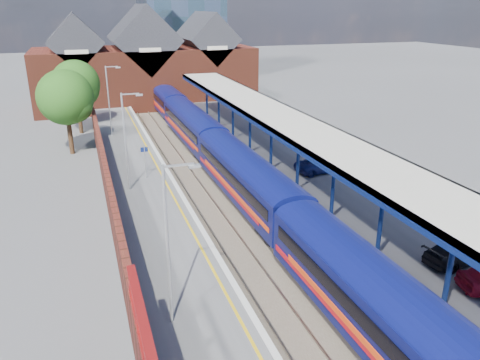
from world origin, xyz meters
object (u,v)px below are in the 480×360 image
object	(u,v)px
lamp_post_d	(110,96)
parked_car_blue	(321,165)
lamp_post_b	(170,236)
parked_car_dark	(459,252)
train	(215,145)
platform_sign	(145,157)
lamp_post_c	(127,136)

from	to	relation	value
lamp_post_d	parked_car_blue	world-z (taller)	lamp_post_d
lamp_post_b	parked_car_dark	bearing A→B (deg)	-0.05
parked_car_blue	train	bearing A→B (deg)	41.26
platform_sign	parked_car_dark	xyz separation A→B (m)	(13.50, -18.01, -1.10)
lamp_post_c	parked_car_blue	xyz separation A→B (m)	(14.86, -1.02, -3.40)
parked_car_dark	parked_car_blue	distance (m)	14.99
lamp_post_d	platform_sign	world-z (taller)	lamp_post_d
lamp_post_b	parked_car_dark	size ratio (longest dim) A/B	1.73
train	lamp_post_b	distance (m)	22.82
train	parked_car_dark	distance (m)	22.38
lamp_post_b	parked_car_blue	distance (m)	21.37
train	platform_sign	xyz separation A→B (m)	(-6.49, -3.23, 0.57)
train	parked_car_blue	bearing A→B (deg)	-41.76
lamp_post_b	parked_car_blue	world-z (taller)	lamp_post_b
platform_sign	parked_car_blue	size ratio (longest dim) A/B	0.59
lamp_post_b	platform_sign	world-z (taller)	lamp_post_b
lamp_post_c	platform_sign	size ratio (longest dim) A/B	2.80
lamp_post_b	lamp_post_c	bearing A→B (deg)	90.00
parked_car_blue	lamp_post_b	bearing A→B (deg)	128.24
train	lamp_post_d	size ratio (longest dim) A/B	9.42
train	lamp_post_b	size ratio (longest dim) A/B	9.42
lamp_post_d	parked_car_dark	distance (m)	35.46
lamp_post_c	parked_car_blue	bearing A→B (deg)	-3.94
train	parked_car_blue	world-z (taller)	train
parked_car_dark	lamp_post_b	bearing A→B (deg)	82.81
lamp_post_c	parked_car_dark	world-z (taller)	lamp_post_c
platform_sign	parked_car_blue	distance (m)	13.88
lamp_post_d	platform_sign	bearing A→B (deg)	-84.44
train	parked_car_dark	world-z (taller)	train
parked_car_dark	parked_car_blue	xyz separation A→B (m)	(0.00, 14.99, 0.00)
train	lamp_post_b	xyz separation A→B (m)	(-7.86, -21.23, 2.87)
parked_car_dark	train	bearing A→B (deg)	11.11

